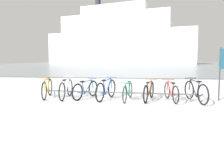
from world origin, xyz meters
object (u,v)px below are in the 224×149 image
at_px(bicycle_0, 47,88).
at_px(bicycle_4, 128,91).
at_px(bicycle_6, 171,92).
at_px(bicycle_7, 196,92).
at_px(bicycle_2, 86,90).
at_px(bicycle_3, 106,90).
at_px(bicycle_5, 149,91).
at_px(bicycle_1, 66,89).
at_px(ferry_ship, 117,40).

relative_size(bicycle_0, bicycle_4, 0.99).
distance_m(bicycle_6, bicycle_7, 0.87).
bearing_deg(bicycle_4, bicycle_7, -0.24).
xyz_separation_m(bicycle_2, bicycle_4, (1.68, -0.22, -0.01)).
bearing_deg(bicycle_2, bicycle_6, -2.84).
relative_size(bicycle_0, bicycle_3, 0.95).
height_order(bicycle_3, bicycle_5, bicycle_3).
height_order(bicycle_1, bicycle_7, bicycle_7).
bearing_deg(bicycle_6, bicycle_2, 177.16).
height_order(bicycle_3, bicycle_7, bicycle_7).
bearing_deg(bicycle_3, bicycle_5, -0.55).
relative_size(bicycle_0, bicycle_2, 1.02).
bearing_deg(ferry_ship, bicycle_6, -83.28).
distance_m(bicycle_3, ferry_ship, 57.44).
xyz_separation_m(bicycle_7, ferry_ship, (-7.56, 56.91, 7.28)).
bearing_deg(bicycle_0, bicycle_6, -1.26).
relative_size(bicycle_0, ferry_ship, 0.03).
relative_size(bicycle_6, bicycle_7, 0.95).
xyz_separation_m(bicycle_2, bicycle_3, (0.85, -0.13, 0.03)).
xyz_separation_m(bicycle_6, bicycle_7, (0.87, -0.06, 0.03)).
xyz_separation_m(bicycle_1, bicycle_7, (4.94, -0.12, 0.01)).
bearing_deg(bicycle_7, bicycle_3, 178.33).
bearing_deg(bicycle_0, bicycle_1, -3.84).
relative_size(bicycle_0, bicycle_1, 0.96).
bearing_deg(bicycle_3, bicycle_1, 179.28).
bearing_deg(bicycle_1, bicycle_3, -0.72).
bearing_deg(bicycle_2, ferry_ship, 93.43).
xyz_separation_m(bicycle_0, bicycle_3, (2.44, -0.08, -0.00)).
height_order(bicycle_6, bicycle_7, bicycle_7).
distance_m(bicycle_0, bicycle_2, 1.59).
height_order(bicycle_3, bicycle_4, bicycle_3).
bearing_deg(ferry_ship, bicycle_5, -84.09).
height_order(bicycle_0, ferry_ship, ferry_ship).
distance_m(bicycle_2, ferry_ship, 57.25).
height_order(bicycle_0, bicycle_7, bicycle_7).
xyz_separation_m(bicycle_0, bicycle_4, (3.27, -0.16, -0.04)).
relative_size(bicycle_2, bicycle_3, 0.93).
height_order(bicycle_1, bicycle_3, bicycle_3).
height_order(bicycle_5, ferry_ship, ferry_ship).
bearing_deg(bicycle_2, bicycle_0, -177.97).
relative_size(bicycle_2, ferry_ship, 0.03).
bearing_deg(bicycle_1, bicycle_5, -0.64).
distance_m(bicycle_4, bicycle_6, 1.62).
xyz_separation_m(bicycle_0, bicycle_7, (5.75, -0.17, 0.00)).
distance_m(bicycle_5, bicycle_6, 0.82).
height_order(bicycle_1, bicycle_2, bicycle_1).
bearing_deg(bicycle_5, bicycle_0, 178.72).
xyz_separation_m(bicycle_3, bicycle_7, (3.32, -0.10, 0.00)).
bearing_deg(bicycle_6, ferry_ship, 96.72).
height_order(bicycle_0, bicycle_4, bicycle_0).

